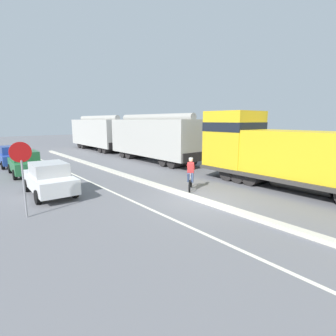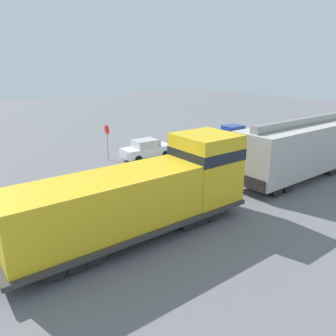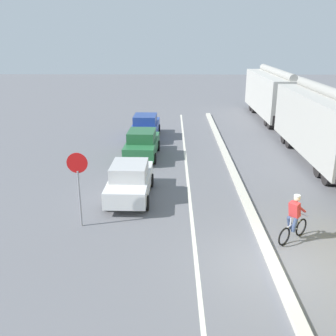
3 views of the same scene
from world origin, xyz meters
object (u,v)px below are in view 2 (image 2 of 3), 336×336
parked_car_white (146,149)px  cyclist (150,178)px  hopper_car_lead (299,149)px  parked_car_green (201,139)px  locomotive (148,195)px  stop_sign (107,136)px  parked_car_blue (233,133)px

parked_car_white → cyclist: bearing=-31.7°
hopper_car_lead → parked_car_green: bearing=176.6°
cyclist → parked_car_green: bearing=121.5°
hopper_car_lead → parked_car_white: (-10.35, -5.42, -1.26)m
locomotive → parked_car_green: 16.41m
parked_car_white → stop_sign: bearing=-120.2°
hopper_car_lead → parked_car_blue: (-10.36, 5.12, -1.26)m
locomotive → parked_car_white: 12.39m
locomotive → hopper_car_lead: locomotive is taller
locomotive → cyclist: bearing=145.0°
hopper_car_lead → parked_car_white: hopper_car_lead is taller
locomotive → hopper_car_lead: (-0.00, 12.16, 0.28)m
locomotive → parked_car_blue: bearing=120.9°
locomotive → parked_car_blue: size_ratio=2.73×
locomotive → parked_car_green: bearing=128.8°
parked_car_white → cyclist: size_ratio=2.47×
locomotive → parked_car_green: (-10.26, 12.77, -0.98)m
hopper_car_lead → parked_car_green: hopper_car_lead is taller
cyclist → stop_sign: size_ratio=0.60×
parked_car_white → parked_car_green: bearing=89.2°
hopper_car_lead → cyclist: bearing=-115.1°
parked_car_blue → hopper_car_lead: bearing=-26.3°
stop_sign → parked_car_blue: bearing=83.3°
parked_car_green → parked_car_blue: 4.51m
hopper_car_lead → parked_car_green: (-10.26, 0.61, -1.26)m
hopper_car_lead → parked_car_green: 10.36m
parked_car_blue → stop_sign: size_ratio=1.48×
parked_car_green → parked_car_blue: bearing=91.2°
parked_car_blue → cyclist: 15.52m
parked_car_green → stop_sign: size_ratio=1.48×
locomotive → parked_car_green: locomotive is taller
hopper_car_lead → parked_car_white: bearing=-152.3°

